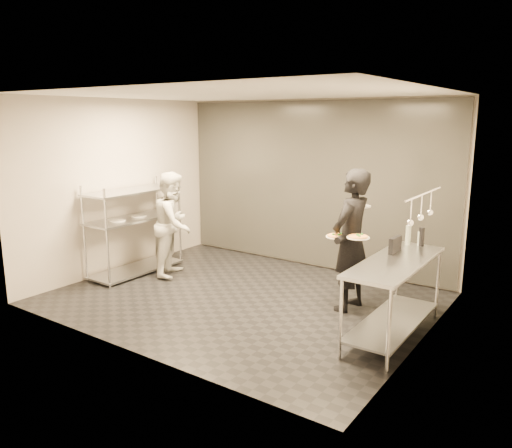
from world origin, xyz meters
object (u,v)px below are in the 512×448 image
Objects in this scene: bottle_green at (408,235)px; waiter at (351,240)px; pizza_plate_far at (358,237)px; pass_rack at (134,226)px; chef at (174,224)px; pos_monitor at (395,245)px; prep_counter at (394,285)px; bottle_clear at (420,239)px; pizza_plate_near at (337,236)px; salad_plate at (360,205)px; bottle_dark at (421,237)px.

waiter is at bearing -158.62° from bottle_green.
pass_rack is at bearing -175.07° from pizza_plate_far.
chef is 6.20× the size of pos_monitor.
prep_counter is at bearing -81.02° from bottle_green.
pizza_plate_far is 1.56× the size of bottle_clear.
pos_monitor is (0.66, -0.22, 0.08)m from waiter.
pass_rack is at bearing -169.61° from bottle_green.
chef is 3.65m from bottle_green.
salad_plate is at bearing 78.43° from pizza_plate_near.
pizza_plate_far is 0.78m from bottle_clear.
bottle_dark reaches higher than bottle_clear.
pizza_plate_near is at bearing 158.43° from prep_counter.
pos_monitor is 1.14× the size of bottle_dark.
pass_rack is 8.81× the size of bottle_clear.
salad_plate is 0.76m from bottle_green.
bottle_green is at bearing 10.39° from pass_rack.
waiter reaches higher than bottle_green.
pizza_plate_far is 1.20× the size of bottle_dark.
chef reaches higher than bottle_green.
pass_rack is 5.39× the size of salad_plate.
pizza_plate_near is at bearing -101.57° from salad_plate.
pos_monitor is 0.47m from bottle_green.
salad_plate is 1.10× the size of pos_monitor.
bottle_dark is (0.64, 0.48, -0.01)m from pizza_plate_far.
waiter is at bearing 146.76° from prep_counter.
bottle_clear is (0.02, 0.80, 0.39)m from prep_counter.
pass_rack is 3.59m from waiter.
salad_plate is 0.91m from bottle_dark.
salad_plate reaches higher than pizza_plate_far.
pizza_plate_near is 0.60m from salad_plate.
salad_plate is (-0.03, 0.32, 0.42)m from waiter.
bottle_dark is at bearing 113.67° from waiter.
waiter is 6.60× the size of pizza_plate_near.
bottle_clear is (3.75, 0.52, 0.18)m from chef.
salad_plate is (2.92, 0.55, 0.52)m from chef.
pass_rack is at bearing -169.59° from bottle_dark.
bottle_clear is 0.77× the size of bottle_dark.
salad_plate is at bearing 177.81° from bottle_dark.
bottle_clear reaches higher than pizza_plate_far.
waiter is 6.95× the size of pos_monitor.
pos_monitor is (0.69, -0.54, -0.34)m from salad_plate.
bottle_clear reaches higher than prep_counter.
salad_plate reaches higher than pizza_plate_near.
chef is at bearing -172.21° from bottle_dark.
bottle_clear is 0.03m from bottle_dark.
pizza_plate_far is (0.18, -0.19, 0.11)m from waiter.
pass_rack is 4.33m from prep_counter.
bottle_green reaches higher than pizza_plate_near.
pos_monitor is at bearing -2.87° from pizza_plate_far.
pass_rack is 0.96× the size of chef.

